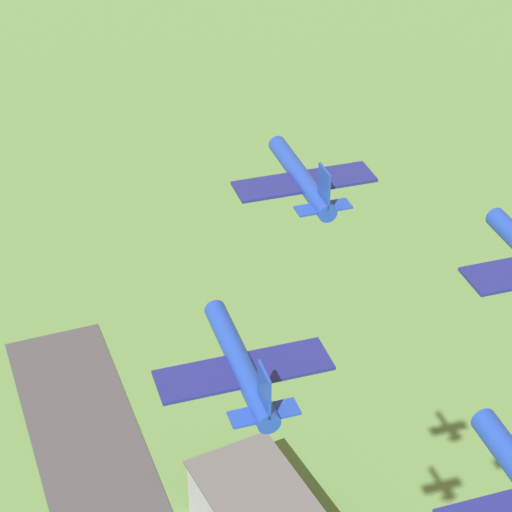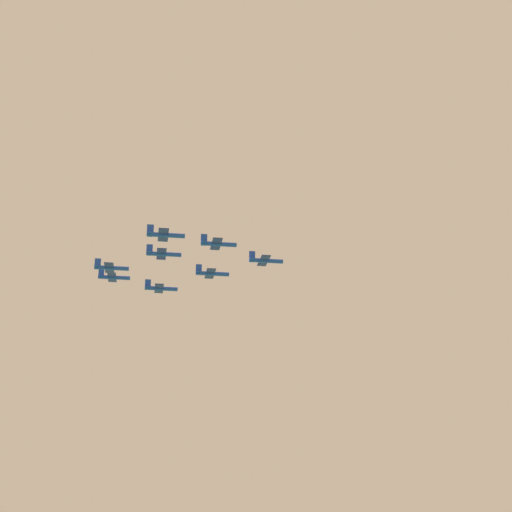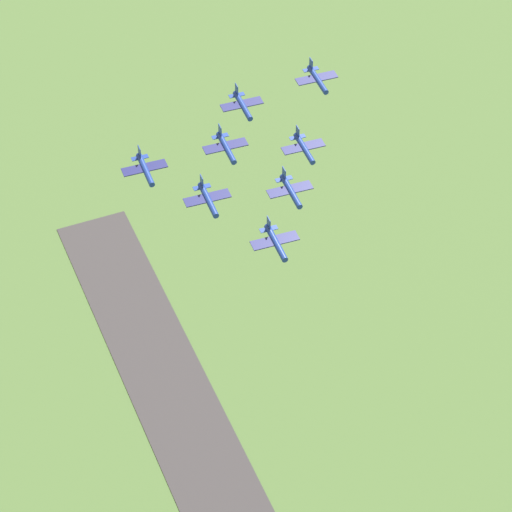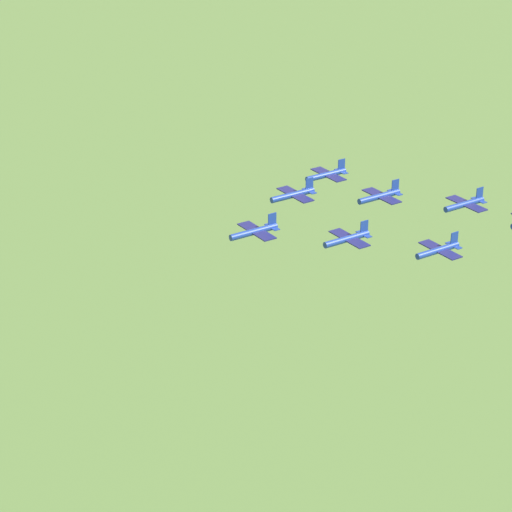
{
  "view_description": "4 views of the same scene",
  "coord_description": "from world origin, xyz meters",
  "px_view_note": "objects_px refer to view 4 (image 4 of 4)",
  "views": [
    {
      "loc": [
        -91.19,
        66.11,
        154.63
      ],
      "look_at": [
        -45.76,
        42.7,
        120.52
      ],
      "focal_mm": 70.0,
      "sensor_mm": 36.0,
      "label": 1
    },
    {
      "loc": [
        -105.1,
        -132.9,
        60.32
      ],
      "look_at": [
        -46.76,
        41.96,
        126.84
      ],
      "focal_mm": 50.0,
      "sensor_mm": 36.0,
      "label": 2
    },
    {
      "loc": [
        88.58,
        -39.53,
        273.17
      ],
      "look_at": [
        -43.15,
        34.1,
        125.29
      ],
      "focal_mm": 85.0,
      "sensor_mm": 36.0,
      "label": 3
    },
    {
      "loc": [
        60.65,
        153.28,
        193.82
      ],
      "look_at": [
        -44.85,
        39.7,
        120.35
      ],
      "focal_mm": 70.0,
      "sensor_mm": 36.0,
      "label": 4
    }
  ],
  "objects_px": {
    "jet_0": "(255,231)",
    "jet_5": "(327,174)",
    "jet_4": "(381,196)",
    "jet_3": "(439,250)",
    "jet_1": "(348,238)",
    "jet_7": "(466,204)",
    "jet_2": "(294,194)"
  },
  "relations": [
    {
      "from": "jet_1",
      "to": "jet_7",
      "type": "bearing_deg",
      "value": -90.0
    },
    {
      "from": "jet_7",
      "to": "jet_5",
      "type": "bearing_deg",
      "value": 29.54
    },
    {
      "from": "jet_4",
      "to": "jet_7",
      "type": "distance_m",
      "value": 16.13
    },
    {
      "from": "jet_1",
      "to": "jet_7",
      "type": "height_order",
      "value": "jet_7"
    },
    {
      "from": "jet_4",
      "to": "jet_3",
      "type": "bearing_deg",
      "value": -180.0
    },
    {
      "from": "jet_4",
      "to": "jet_5",
      "type": "xyz_separation_m",
      "value": [
        -2.71,
        -16.01,
        -0.89
      ]
    },
    {
      "from": "jet_2",
      "to": "jet_1",
      "type": "bearing_deg",
      "value": -180.0
    },
    {
      "from": "jet_5",
      "to": "jet_7",
      "type": "distance_m",
      "value": 28.02
    },
    {
      "from": "jet_2",
      "to": "jet_7",
      "type": "height_order",
      "value": "jet_2"
    },
    {
      "from": "jet_4",
      "to": "jet_5",
      "type": "distance_m",
      "value": 16.27
    },
    {
      "from": "jet_2",
      "to": "jet_4",
      "type": "relative_size",
      "value": 1.0
    },
    {
      "from": "jet_5",
      "to": "jet_7",
      "type": "bearing_deg",
      "value": -150.46
    },
    {
      "from": "jet_5",
      "to": "jet_7",
      "type": "height_order",
      "value": "jet_5"
    },
    {
      "from": "jet_0",
      "to": "jet_5",
      "type": "distance_m",
      "value": 32.04
    },
    {
      "from": "jet_0",
      "to": "jet_2",
      "type": "xyz_separation_m",
      "value": [
        -14.97,
        -5.7,
        0.99
      ]
    },
    {
      "from": "jet_1",
      "to": "jet_5",
      "type": "relative_size",
      "value": 1.0
    },
    {
      "from": "jet_1",
      "to": "jet_3",
      "type": "xyz_separation_m",
      "value": [
        -12.26,
        10.31,
        -2.52
      ]
    },
    {
      "from": "jet_0",
      "to": "jet_4",
      "type": "height_order",
      "value": "jet_4"
    },
    {
      "from": "jet_0",
      "to": "jet_5",
      "type": "bearing_deg",
      "value": -59.53
    },
    {
      "from": "jet_0",
      "to": "jet_3",
      "type": "bearing_deg",
      "value": -120.47
    },
    {
      "from": "jet_1",
      "to": "jet_7",
      "type": "relative_size",
      "value": 1.0
    },
    {
      "from": "jet_7",
      "to": "jet_0",
      "type": "bearing_deg",
      "value": 78.91
    },
    {
      "from": "jet_4",
      "to": "jet_7",
      "type": "bearing_deg",
      "value": -120.47
    },
    {
      "from": "jet_0",
      "to": "jet_5",
      "type": "height_order",
      "value": "jet_0"
    },
    {
      "from": "jet_0",
      "to": "jet_5",
      "type": "relative_size",
      "value": 1.0
    },
    {
      "from": "jet_3",
      "to": "jet_4",
      "type": "xyz_separation_m",
      "value": [
        -2.71,
        -16.01,
        4.62
      ]
    },
    {
      "from": "jet_0",
      "to": "jet_1",
      "type": "bearing_deg",
      "value": -120.47
    },
    {
      "from": "jet_1",
      "to": "jet_5",
      "type": "distance_m",
      "value": 28.03
    },
    {
      "from": "jet_0",
      "to": "jet_2",
      "type": "distance_m",
      "value": 16.05
    },
    {
      "from": "jet_0",
      "to": "jet_3",
      "type": "distance_m",
      "value": 32.32
    },
    {
      "from": "jet_3",
      "to": "jet_1",
      "type": "bearing_deg",
      "value": 59.53
    },
    {
      "from": "jet_2",
      "to": "jet_5",
      "type": "relative_size",
      "value": 1.0
    }
  ]
}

